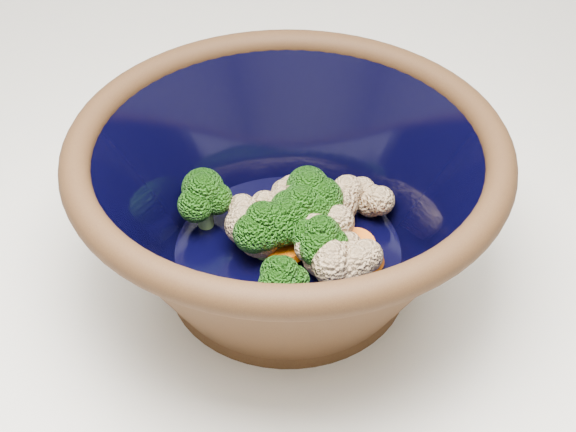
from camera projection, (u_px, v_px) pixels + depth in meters
mixing_bowl at (288, 203)px, 0.58m from camera, size 0.35×0.35×0.13m
vegetable_pile at (294, 221)px, 0.59m from camera, size 0.16×0.14×0.05m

